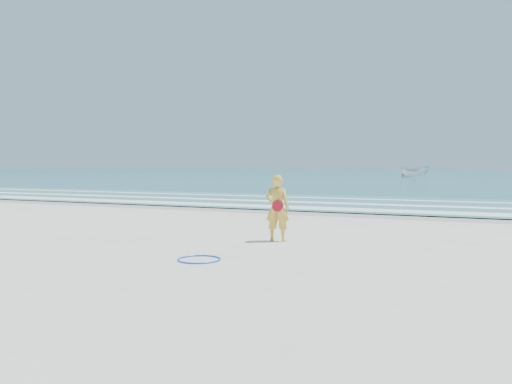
% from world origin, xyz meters
% --- Properties ---
extents(ground, '(400.00, 400.00, 0.00)m').
position_xyz_m(ground, '(0.00, 0.00, 0.00)').
color(ground, silver).
rests_on(ground, ground).
extents(wet_sand, '(400.00, 2.40, 0.00)m').
position_xyz_m(wet_sand, '(0.00, 9.00, 0.00)').
color(wet_sand, '#B2A893').
rests_on(wet_sand, ground).
extents(ocean, '(400.00, 190.00, 0.04)m').
position_xyz_m(ocean, '(0.00, 105.00, 0.02)').
color(ocean, '#19727F').
rests_on(ocean, ground).
extents(shallow, '(400.00, 10.00, 0.01)m').
position_xyz_m(shallow, '(0.00, 14.00, 0.04)').
color(shallow, '#59B7AD').
rests_on(shallow, ocean).
extents(foam_near, '(400.00, 1.40, 0.01)m').
position_xyz_m(foam_near, '(0.00, 10.30, 0.05)').
color(foam_near, white).
rests_on(foam_near, shallow).
extents(foam_mid, '(400.00, 0.90, 0.01)m').
position_xyz_m(foam_mid, '(0.00, 13.20, 0.05)').
color(foam_mid, white).
rests_on(foam_mid, shallow).
extents(foam_far, '(400.00, 0.60, 0.01)m').
position_xyz_m(foam_far, '(0.00, 16.50, 0.05)').
color(foam_far, white).
rests_on(foam_far, shallow).
extents(hoop, '(1.02, 1.02, 0.03)m').
position_xyz_m(hoop, '(1.54, -0.83, 0.01)').
color(hoop, blue).
rests_on(hoop, ground).
extents(boat, '(4.41, 2.03, 1.65)m').
position_xyz_m(boat, '(-3.26, 71.43, 0.86)').
color(boat, silver).
rests_on(boat, ocean).
extents(woman, '(0.61, 0.44, 1.53)m').
position_xyz_m(woman, '(1.98, 1.93, 0.77)').
color(woman, gold).
rests_on(woman, ground).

